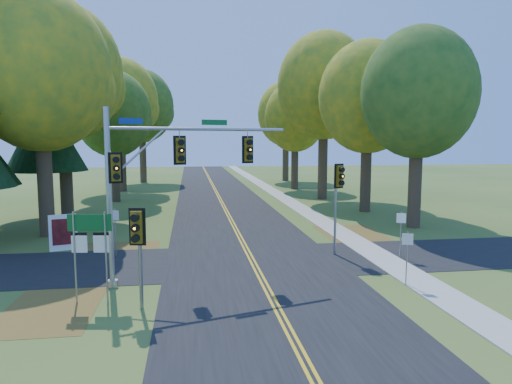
{
  "coord_description": "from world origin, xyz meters",
  "views": [
    {
      "loc": [
        -2.83,
        -18.69,
        5.63
      ],
      "look_at": [
        0.25,
        2.43,
        3.2
      ],
      "focal_mm": 32.0,
      "sensor_mm": 36.0,
      "label": 1
    }
  ],
  "objects": [
    {
      "name": "ground",
      "position": [
        0.0,
        0.0,
        0.0
      ],
      "size": [
        160.0,
        160.0,
        0.0
      ],
      "primitive_type": "plane",
      "color": "#38571F",
      "rests_on": "ground"
    },
    {
      "name": "road_main",
      "position": [
        0.0,
        0.0,
        0.01
      ],
      "size": [
        8.0,
        160.0,
        0.02
      ],
      "primitive_type": "cube",
      "color": "black",
      "rests_on": "ground"
    },
    {
      "name": "road_cross",
      "position": [
        0.0,
        2.0,
        0.01
      ],
      "size": [
        60.0,
        6.0,
        0.02
      ],
      "primitive_type": "cube",
      "color": "black",
      "rests_on": "ground"
    },
    {
      "name": "centerline_left",
      "position": [
        -0.1,
        0.0,
        0.03
      ],
      "size": [
        0.1,
        160.0,
        0.01
      ],
      "primitive_type": "cube",
      "color": "gold",
      "rests_on": "road_main"
    },
    {
      "name": "centerline_right",
      "position": [
        0.1,
        0.0,
        0.03
      ],
      "size": [
        0.1,
        160.0,
        0.01
      ],
      "primitive_type": "cube",
      "color": "gold",
      "rests_on": "road_main"
    },
    {
      "name": "sidewalk_east",
      "position": [
        6.2,
        0.0,
        0.03
      ],
      "size": [
        1.6,
        160.0,
        0.06
      ],
      "primitive_type": "cube",
      "color": "#9E998E",
      "rests_on": "ground"
    },
    {
      "name": "leaf_patch_w_near",
      "position": [
        -6.5,
        4.0,
        0.01
      ],
      "size": [
        4.0,
        6.0,
        0.0
      ],
      "primitive_type": "cube",
      "color": "brown",
      "rests_on": "ground"
    },
    {
      "name": "leaf_patch_e",
      "position": [
        6.8,
        6.0,
        0.01
      ],
      "size": [
        3.5,
        8.0,
        0.0
      ],
      "primitive_type": "cube",
      "color": "brown",
      "rests_on": "ground"
    },
    {
      "name": "leaf_patch_w_far",
      "position": [
        -7.5,
        -3.0,
        0.01
      ],
      "size": [
        3.0,
        5.0,
        0.0
      ],
      "primitive_type": "cube",
      "color": "brown",
      "rests_on": "ground"
    },
    {
      "name": "tree_w_a",
      "position": [
        -11.13,
        9.38,
        9.49
      ],
      "size": [
        8.0,
        8.0,
        14.15
      ],
      "color": "#38281C",
      "rests_on": "ground"
    },
    {
      "name": "tree_e_a",
      "position": [
        11.57,
        8.77,
        8.53
      ],
      "size": [
        7.2,
        7.2,
        12.73
      ],
      "color": "#38281C",
      "rests_on": "ground"
    },
    {
      "name": "tree_w_b",
      "position": [
        -11.72,
        16.29,
        10.37
      ],
      "size": [
        8.6,
        8.6,
        15.38
      ],
      "color": "#38281C",
      "rests_on": "ground"
    },
    {
      "name": "tree_e_b",
      "position": [
        10.97,
        15.58,
        8.9
      ],
      "size": [
        7.6,
        7.6,
        13.33
      ],
      "color": "#38281C",
      "rests_on": "ground"
    },
    {
      "name": "tree_w_c",
      "position": [
        -9.54,
        24.47,
        7.94
      ],
      "size": [
        6.8,
        6.8,
        11.91
      ],
      "color": "#38281C",
      "rests_on": "ground"
    },
    {
      "name": "tree_e_c",
      "position": [
        9.88,
        23.69,
        10.66
      ],
      "size": [
        8.8,
        8.8,
        15.79
      ],
      "color": "#38281C",
      "rests_on": "ground"
    },
    {
      "name": "tree_w_d",
      "position": [
        -10.13,
        33.18,
        9.78
      ],
      "size": [
        8.2,
        8.2,
        14.56
      ],
      "color": "#38281C",
      "rests_on": "ground"
    },
    {
      "name": "tree_e_d",
      "position": [
        9.26,
        32.87,
        8.24
      ],
      "size": [
        7.0,
        7.0,
        12.32
      ],
      "color": "#38281C",
      "rests_on": "ground"
    },
    {
      "name": "tree_w_e",
      "position": [
        -8.92,
        44.09,
        10.07
      ],
      "size": [
        8.4,
        8.4,
        14.97
      ],
      "color": "#38281C",
      "rests_on": "ground"
    },
    {
      "name": "tree_e_e",
      "position": [
        10.47,
        43.58,
        9.19
      ],
      "size": [
        7.8,
        7.8,
        13.74
      ],
      "color": "#38281C",
      "rests_on": "ground"
    },
    {
      "name": "pine_c",
      "position": [
        -13.0,
        16.0,
        9.69
      ],
      "size": [
        5.6,
        5.6,
        20.56
      ],
      "color": "#38281C",
      "rests_on": "ground"
    },
    {
      "name": "traffic_mast",
      "position": [
        -4.04,
        -0.6,
        4.41
      ],
      "size": [
        7.29,
        2.52,
        6.86
      ],
      "rotation": [
        0.0,
        0.0,
        0.28
      ],
      "color": "#9799A0",
      "rests_on": "ground"
    },
    {
      "name": "east_signal_pole",
      "position": [
        4.26,
        2.39,
        3.42
      ],
      "size": [
        0.5,
        0.6,
        4.51
      ],
      "rotation": [
        0.0,
        0.0,
        0.33
      ],
      "color": "gray",
      "rests_on": "ground"
    },
    {
      "name": "ped_signal_pole",
      "position": [
        -4.54,
        -3.71,
        2.57
      ],
      "size": [
        0.54,
        0.63,
        3.46
      ],
      "rotation": [
        0.0,
        0.0,
        -0.18
      ],
      "color": "gray",
      "rests_on": "ground"
    },
    {
      "name": "route_sign_cluster",
      "position": [
        -6.25,
        -2.71,
        2.26
      ],
      "size": [
        1.49,
        0.24,
        3.2
      ],
      "rotation": [
        0.0,
        0.0,
        -0.13
      ],
      "color": "gray",
      "rests_on": "ground"
    },
    {
      "name": "info_kiosk",
      "position": [
        -9.31,
        5.45,
        0.92
      ],
      "size": [
        1.33,
        0.59,
        1.86
      ],
      "rotation": [
        0.0,
        0.0,
        0.31
      ],
      "color": "white",
      "rests_on": "ground"
    },
    {
      "name": "reg_sign_e_north",
      "position": [
        7.11,
        1.49,
        1.54
      ],
      "size": [
        0.41,
        0.18,
        2.25
      ],
      "rotation": [
        0.0,
        0.0,
        -0.37
      ],
      "color": "gray",
      "rests_on": "ground"
    },
    {
      "name": "reg_sign_e_south",
      "position": [
        5.41,
        -2.53,
        1.46
      ],
      "size": [
        0.4,
        0.15,
        2.14
      ],
      "rotation": [
        0.0,
        0.0,
        -0.3
      ],
      "color": "gray",
      "rests_on": "ground"
    },
    {
      "name": "reg_sign_w",
      "position": [
        -6.46,
        3.78,
        1.61
      ],
      "size": [
        0.43,
        0.18,
        2.34
      ],
      "rotation": [
        0.0,
        0.0,
        -0.34
      ],
      "color": "gray",
      "rests_on": "ground"
    }
  ]
}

